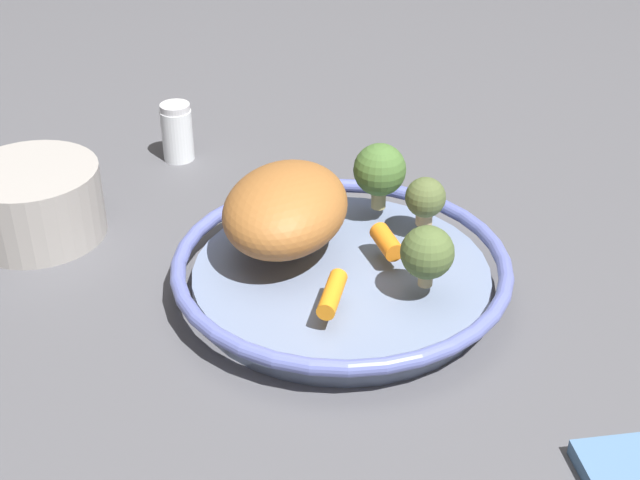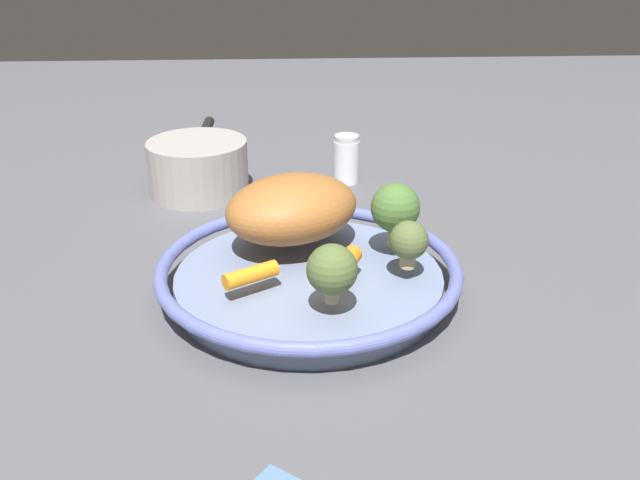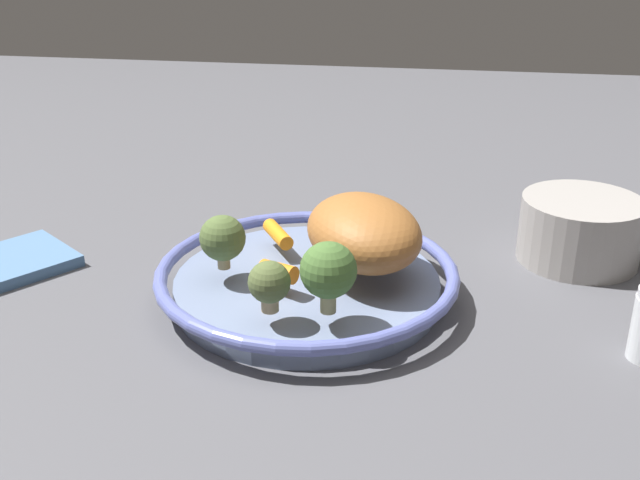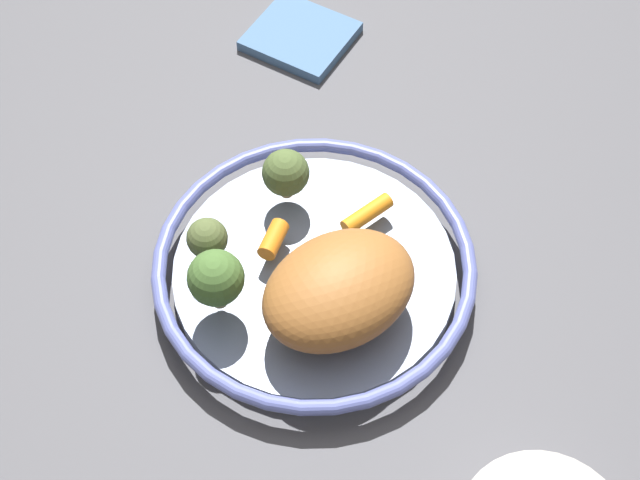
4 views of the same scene
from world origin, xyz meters
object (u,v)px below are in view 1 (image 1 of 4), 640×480
(roast_chicken_piece, at_px, (286,208))
(broccoli_floret_mid, at_px, (425,198))
(saucepan, at_px, (34,202))
(baby_carrot_left, at_px, (332,294))
(broccoli_floret_small, at_px, (427,253))
(serving_bowl, at_px, (341,273))
(baby_carrot_center, at_px, (387,242))
(broccoli_floret_edge, at_px, (380,171))
(salt_shaker, at_px, (177,132))

(roast_chicken_piece, height_order, broccoli_floret_mid, roast_chicken_piece)
(broccoli_floret_mid, xyz_separation_m, saucepan, (0.26, -0.33, -0.03))
(broccoli_floret_mid, height_order, saucepan, broccoli_floret_mid)
(roast_chicken_piece, distance_m, broccoli_floret_mid, 0.14)
(baby_carrot_left, relative_size, broccoli_floret_small, 0.97)
(serving_bowl, distance_m, baby_carrot_center, 0.05)
(serving_bowl, distance_m, broccoli_floret_small, 0.10)
(serving_bowl, xyz_separation_m, baby_carrot_center, (-0.04, 0.02, 0.03))
(serving_bowl, relative_size, broccoli_floret_small, 5.53)
(serving_bowl, distance_m, broccoli_floret_mid, 0.12)
(roast_chicken_piece, height_order, baby_carrot_center, roast_chicken_piece)
(baby_carrot_center, bearing_deg, roast_chicken_piece, -56.20)
(serving_bowl, height_order, broccoli_floret_edge, broccoli_floret_edge)
(saucepan, bearing_deg, broccoli_floret_small, 113.13)
(baby_carrot_left, relative_size, broccoli_floret_mid, 1.13)
(baby_carrot_center, relative_size, saucepan, 0.19)
(broccoli_floret_mid, bearing_deg, roast_chicken_piece, -32.69)
(broccoli_floret_small, relative_size, saucepan, 0.27)
(broccoli_floret_mid, bearing_deg, baby_carrot_left, 9.24)
(roast_chicken_piece, bearing_deg, broccoli_floret_small, 103.75)
(serving_bowl, height_order, saucepan, saucepan)
(broccoli_floret_edge, bearing_deg, baby_carrot_center, 46.42)
(broccoli_floret_mid, height_order, salt_shaker, broccoli_floret_mid)
(broccoli_floret_small, bearing_deg, roast_chicken_piece, -76.25)
(serving_bowl, xyz_separation_m, baby_carrot_left, (0.06, 0.04, 0.03))
(baby_carrot_center, bearing_deg, saucepan, -60.40)
(broccoli_floret_small, distance_m, saucepan, 0.44)
(broccoli_floret_edge, xyz_separation_m, saucepan, (0.25, -0.27, -0.04))
(baby_carrot_center, distance_m, saucepan, 0.39)
(serving_bowl, xyz_separation_m, salt_shaker, (-0.07, -0.35, 0.02))
(broccoli_floret_edge, bearing_deg, broccoli_floret_mid, 96.86)
(serving_bowl, bearing_deg, broccoli_floret_edge, -158.73)
(broccoli_floret_edge, bearing_deg, baby_carrot_left, 27.66)
(roast_chicken_piece, distance_m, broccoli_floret_edge, 0.12)
(broccoli_floret_small, xyz_separation_m, salt_shaker, (-0.05, -0.43, -0.04))
(baby_carrot_center, relative_size, broccoli_floret_mid, 0.80)
(serving_bowl, xyz_separation_m, saucepan, (0.15, -0.31, 0.02))
(baby_carrot_center, height_order, saucepan, saucepan)
(serving_bowl, relative_size, baby_carrot_left, 5.67)
(broccoli_floret_mid, bearing_deg, baby_carrot_center, 4.88)
(broccoli_floret_mid, relative_size, salt_shaker, 0.70)
(broccoli_floret_small, bearing_deg, serving_bowl, -77.55)
(baby_carrot_left, height_order, broccoli_floret_small, broccoli_floret_small)
(broccoli_floret_edge, relative_size, saucepan, 0.33)
(roast_chicken_piece, bearing_deg, saucepan, -61.88)
(broccoli_floret_edge, xyz_separation_m, salt_shaker, (0.03, -0.31, -0.05))
(salt_shaker, distance_m, saucepan, 0.22)
(salt_shaker, bearing_deg, saucepan, 8.79)
(baby_carrot_center, bearing_deg, serving_bowl, -31.11)
(saucepan, bearing_deg, broccoli_floret_mid, 127.83)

